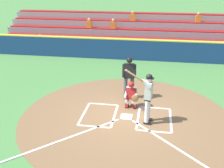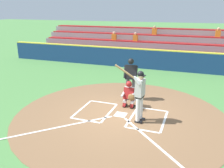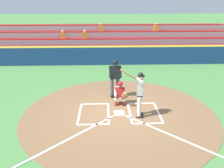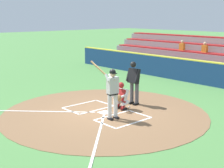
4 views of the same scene
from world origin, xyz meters
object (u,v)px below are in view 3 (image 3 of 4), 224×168
Objects in this scene: batter at (140,91)px; catcher at (120,93)px; baseball at (120,100)px; plate_umpire at (115,76)px.

batter is 1.39m from catcher.
baseball is at bearing -94.56° from catcher.
baseball is (-0.22, 0.49, -1.04)m from plate_umpire.
catcher is 0.61× the size of plate_umpire.
catcher is 0.68m from baseball.
batter is 1.88× the size of catcher.
batter is 2.18m from plate_umpire.
catcher reaches higher than baseball.
batter is 1.14× the size of plate_umpire.
batter is at bearing 121.36° from catcher.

